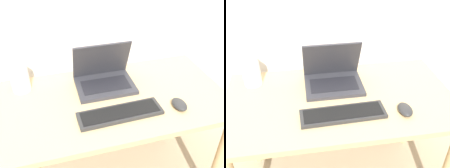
{
  "view_description": "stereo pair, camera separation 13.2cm",
  "coord_description": "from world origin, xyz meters",
  "views": [
    {
      "loc": [
        -0.32,
        -0.74,
        1.55
      ],
      "look_at": [
        -0.01,
        0.31,
        0.8
      ],
      "focal_mm": 42.0,
      "sensor_mm": 36.0,
      "label": 1
    },
    {
      "loc": [
        -0.19,
        -0.77,
        1.55
      ],
      "look_at": [
        -0.01,
        0.31,
        0.8
      ],
      "focal_mm": 42.0,
      "sensor_mm": 36.0,
      "label": 2
    }
  ],
  "objects": [
    {
      "name": "mouse",
      "position": [
        0.3,
        0.16,
        0.72
      ],
      "size": [
        0.07,
        0.11,
        0.03
      ],
      "color": "#2D2D2D",
      "rests_on": "desk"
    },
    {
      "name": "keyboard",
      "position": [
        -0.01,
        0.18,
        0.71
      ],
      "size": [
        0.42,
        0.13,
        0.02
      ],
      "color": "#2D2D2D",
      "rests_on": "desk"
    },
    {
      "name": "vase",
      "position": [
        -0.47,
        0.54,
        0.82
      ],
      "size": [
        0.1,
        0.1,
        0.24
      ],
      "color": "white",
      "rests_on": "desk"
    },
    {
      "name": "desk",
      "position": [
        0.0,
        0.33,
        0.61
      ],
      "size": [
        1.22,
        0.65,
        0.7
      ],
      "color": "tan",
      "rests_on": "ground_plane"
    },
    {
      "name": "laptop",
      "position": [
        -0.02,
        0.46,
        0.76
      ],
      "size": [
        0.32,
        0.25,
        0.25
      ],
      "color": "#333338",
      "rests_on": "desk"
    }
  ]
}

